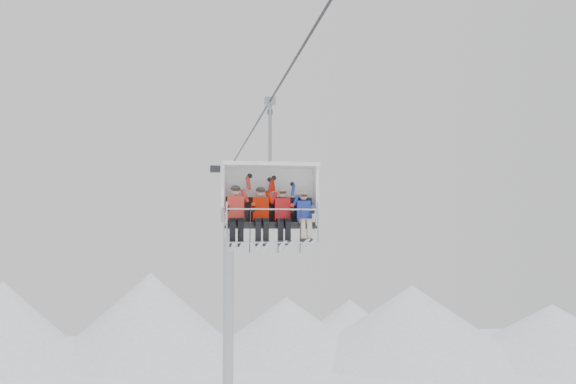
{
  "coord_description": "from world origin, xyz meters",
  "views": [
    {
      "loc": [
        -2.25,
        -15.83,
        9.46
      ],
      "look_at": [
        0.0,
        0.0,
        10.57
      ],
      "focal_mm": 45.0,
      "sensor_mm": 36.0,
      "label": 1
    }
  ],
  "objects": [
    {
      "name": "lift_tower_right",
      "position": [
        0.0,
        22.0,
        5.78
      ],
      "size": [
        2.0,
        1.8,
        13.48
      ],
      "color": "#ACAEB3",
      "rests_on": "ground"
    },
    {
      "name": "haul_cable",
      "position": [
        0.0,
        0.0,
        13.3
      ],
      "size": [
        0.06,
        50.0,
        0.06
      ],
      "primitive_type": "cylinder",
      "rotation": [
        1.57,
        0.0,
        0.0
      ],
      "color": "#2C2C31",
      "rests_on": "lift_tower_left"
    },
    {
      "name": "skier_center_right",
      "position": [
        0.32,
        3.3,
        10.22
      ],
      "size": [
        0.41,
        1.69,
        1.64
      ],
      "color": "red",
      "rests_on": "chairlift_carrier"
    },
    {
      "name": "chairlift_carrier",
      "position": [
        0.0,
        3.61,
        10.72
      ],
      "size": [
        2.61,
        1.17,
        3.98
      ],
      "color": "black",
      "rests_on": "haul_cable"
    },
    {
      "name": "skier_far_right",
      "position": [
        0.9,
        3.29,
        10.18
      ],
      "size": [
        0.37,
        1.69,
        1.51
      ],
      "color": "#2236A0",
      "rests_on": "chairlift_carrier"
    },
    {
      "name": "ridgeline",
      "position": [
        -1.58,
        42.05,
        2.84
      ],
      "size": [
        72.0,
        21.0,
        7.0
      ],
      "color": "white",
      "rests_on": "ground"
    },
    {
      "name": "skier_far_left",
      "position": [
        -0.93,
        3.31,
        10.25
      ],
      "size": [
        0.45,
        1.69,
        1.75
      ],
      "color": "red",
      "rests_on": "chairlift_carrier"
    },
    {
      "name": "skier_center_left",
      "position": [
        -0.26,
        3.3,
        10.23
      ],
      "size": [
        0.43,
        1.69,
        1.7
      ],
      "color": "#B71702",
      "rests_on": "chairlift_carrier"
    }
  ]
}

